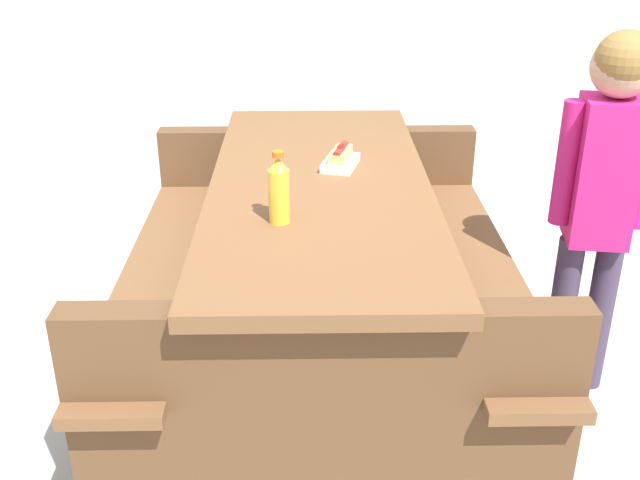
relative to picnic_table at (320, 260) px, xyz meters
The scene contains 5 objects.
ground_plane 0.44m from the picnic_table, ahead, with size 30.00×30.00×0.00m, color #B7B2A8.
picnic_table is the anchor object (origin of this frame).
soda_bottle 0.55m from the picnic_table, 149.99° to the left, with size 0.06×0.06×0.23m.
hotdog_tray 0.37m from the picnic_table, 37.27° to the right, with size 0.21×0.18×0.08m.
child_in_coat 1.01m from the picnic_table, 108.14° to the right, with size 0.23×0.31×1.29m.
Camera 1 is at (-2.42, 0.45, 1.69)m, focal length 42.58 mm.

